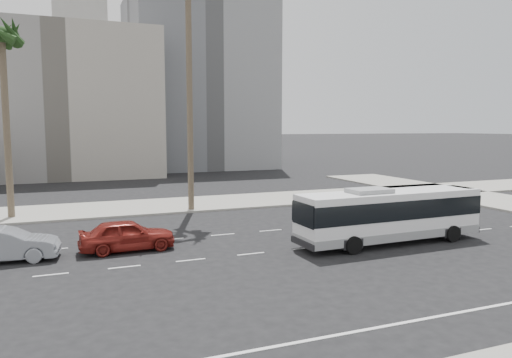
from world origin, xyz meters
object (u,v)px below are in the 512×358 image
car_b (4,245)px  palm_mid (2,39)px  city_bus (390,214)px  car_a (127,235)px

car_b → palm_mid: (-0.78, 11.28, 11.08)m
palm_mid → city_bus: bearing=-37.5°
car_a → palm_mid: 17.06m
car_a → car_b: (-5.50, 0.09, -0.02)m
city_bus → car_a: (-13.18, 3.57, -0.78)m
car_b → palm_mid: bearing=9.9°
city_bus → car_b: bearing=167.5°
car_b → palm_mid: size_ratio=0.36×
car_b → palm_mid: 15.83m
city_bus → palm_mid: 26.59m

